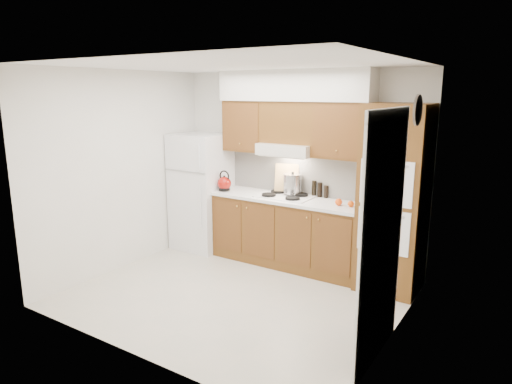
# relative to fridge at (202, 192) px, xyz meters

# --- Properties ---
(floor) EXTENTS (3.60, 3.60, 0.00)m
(floor) POSITION_rel_fridge_xyz_m (1.41, -1.14, -0.86)
(floor) COLOR #BCB5A4
(floor) RESTS_ON ground
(ceiling) EXTENTS (3.60, 3.60, 0.00)m
(ceiling) POSITION_rel_fridge_xyz_m (1.41, -1.14, 1.74)
(ceiling) COLOR white
(ceiling) RESTS_ON wall_back
(wall_back) EXTENTS (3.60, 0.02, 2.60)m
(wall_back) POSITION_rel_fridge_xyz_m (1.41, 0.36, 0.44)
(wall_back) COLOR white
(wall_back) RESTS_ON floor
(wall_left) EXTENTS (0.02, 3.00, 2.60)m
(wall_left) POSITION_rel_fridge_xyz_m (-0.40, -1.14, 0.44)
(wall_left) COLOR white
(wall_left) RESTS_ON floor
(wall_right) EXTENTS (0.02, 3.00, 2.60)m
(wall_right) POSITION_rel_fridge_xyz_m (3.21, -1.14, 0.44)
(wall_right) COLOR white
(wall_right) RESTS_ON floor
(fridge) EXTENTS (0.75, 0.72, 1.72)m
(fridge) POSITION_rel_fridge_xyz_m (0.00, 0.00, 0.00)
(fridge) COLOR white
(fridge) RESTS_ON floor
(base_cabinets) EXTENTS (2.11, 0.60, 0.90)m
(base_cabinets) POSITION_rel_fridge_xyz_m (1.43, 0.06, -0.41)
(base_cabinets) COLOR brown
(base_cabinets) RESTS_ON floor
(countertop) EXTENTS (2.13, 0.62, 0.04)m
(countertop) POSITION_rel_fridge_xyz_m (1.43, 0.05, 0.06)
(countertop) COLOR white
(countertop) RESTS_ON base_cabinets
(backsplash) EXTENTS (2.11, 0.03, 0.56)m
(backsplash) POSITION_rel_fridge_xyz_m (1.43, 0.34, 0.36)
(backsplash) COLOR white
(backsplash) RESTS_ON countertop
(oven_cabinet) EXTENTS (0.70, 0.65, 2.20)m
(oven_cabinet) POSITION_rel_fridge_xyz_m (2.85, 0.03, 0.24)
(oven_cabinet) COLOR brown
(oven_cabinet) RESTS_ON floor
(upper_cab_left) EXTENTS (0.63, 0.33, 0.70)m
(upper_cab_left) POSITION_rel_fridge_xyz_m (0.69, 0.19, 0.99)
(upper_cab_left) COLOR brown
(upper_cab_left) RESTS_ON wall_back
(upper_cab_right) EXTENTS (0.73, 0.33, 0.70)m
(upper_cab_right) POSITION_rel_fridge_xyz_m (2.12, 0.19, 0.99)
(upper_cab_right) COLOR brown
(upper_cab_right) RESTS_ON wall_back
(range_hood) EXTENTS (0.75, 0.45, 0.15)m
(range_hood) POSITION_rel_fridge_xyz_m (1.38, 0.13, 0.71)
(range_hood) COLOR silver
(range_hood) RESTS_ON wall_back
(upper_cab_over_hood) EXTENTS (0.75, 0.33, 0.55)m
(upper_cab_over_hood) POSITION_rel_fridge_xyz_m (1.38, 0.19, 1.06)
(upper_cab_over_hood) COLOR brown
(upper_cab_over_hood) RESTS_ON range_hood
(soffit) EXTENTS (2.13, 0.36, 0.40)m
(soffit) POSITION_rel_fridge_xyz_m (1.43, 0.18, 1.54)
(soffit) COLOR silver
(soffit) RESTS_ON wall_back
(cooktop) EXTENTS (0.74, 0.50, 0.01)m
(cooktop) POSITION_rel_fridge_xyz_m (1.38, 0.07, 0.09)
(cooktop) COLOR white
(cooktop) RESTS_ON countertop
(doorway) EXTENTS (0.02, 0.90, 2.10)m
(doorway) POSITION_rel_fridge_xyz_m (3.19, -1.49, 0.19)
(doorway) COLOR black
(doorway) RESTS_ON floor
(wall_clock) EXTENTS (0.02, 0.30, 0.30)m
(wall_clock) POSITION_rel_fridge_xyz_m (3.19, -0.59, 1.29)
(wall_clock) COLOR #3F3833
(wall_clock) RESTS_ON wall_right
(kettle) EXTENTS (0.26, 0.26, 0.19)m
(kettle) POSITION_rel_fridge_xyz_m (0.47, -0.07, 0.19)
(kettle) COLOR #95110A
(kettle) RESTS_ON countertop
(cutting_board) EXTENTS (0.34, 0.20, 0.43)m
(cutting_board) POSITION_rel_fridge_xyz_m (1.30, 0.25, 0.28)
(cutting_board) COLOR tan
(cutting_board) RESTS_ON countertop
(stock_pot) EXTENTS (0.26, 0.26, 0.26)m
(stock_pot) POSITION_rel_fridge_xyz_m (1.43, 0.20, 0.24)
(stock_pot) COLOR #B0B0B5
(stock_pot) RESTS_ON cooktop
(condiment_a) EXTENTS (0.07, 0.07, 0.21)m
(condiment_a) POSITION_rel_fridge_xyz_m (1.69, 0.31, 0.19)
(condiment_a) COLOR black
(condiment_a) RESTS_ON countertop
(condiment_b) EXTENTS (0.08, 0.08, 0.20)m
(condiment_b) POSITION_rel_fridge_xyz_m (1.78, 0.31, 0.18)
(condiment_b) COLOR black
(condiment_b) RESTS_ON countertop
(condiment_c) EXTENTS (0.07, 0.07, 0.17)m
(condiment_c) POSITION_rel_fridge_xyz_m (1.87, 0.31, 0.16)
(condiment_c) COLOR black
(condiment_c) RESTS_ON countertop
(orange_near) EXTENTS (0.10, 0.10, 0.09)m
(orange_near) POSITION_rel_fridge_xyz_m (2.18, 0.01, 0.12)
(orange_near) COLOR #F85C0D
(orange_near) RESTS_ON countertop
(orange_far) EXTENTS (0.10, 0.10, 0.08)m
(orange_far) POSITION_rel_fridge_xyz_m (2.33, 0.02, 0.12)
(orange_far) COLOR #F15C0C
(orange_far) RESTS_ON countertop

